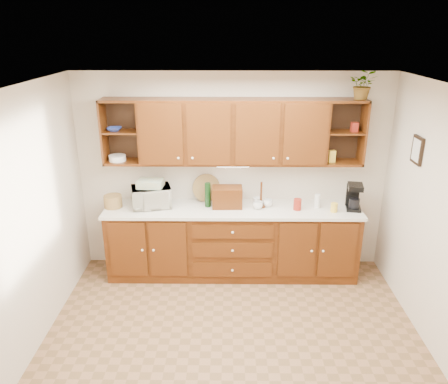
{
  "coord_description": "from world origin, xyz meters",
  "views": [
    {
      "loc": [
        -0.05,
        -3.67,
        3.08
      ],
      "look_at": [
        -0.11,
        1.15,
        1.26
      ],
      "focal_mm": 35.0,
      "sensor_mm": 36.0,
      "label": 1
    }
  ],
  "objects_px": {
    "microwave": "(151,197)",
    "potted_plant": "(363,85)",
    "coffee_maker": "(354,197)",
    "bread_box": "(227,197)"
  },
  "relations": [
    {
      "from": "potted_plant",
      "to": "coffee_maker",
      "type": "bearing_deg",
      "value": -88.96
    },
    {
      "from": "microwave",
      "to": "coffee_maker",
      "type": "relative_size",
      "value": 1.45
    },
    {
      "from": "microwave",
      "to": "coffee_maker",
      "type": "distance_m",
      "value": 2.55
    },
    {
      "from": "microwave",
      "to": "potted_plant",
      "type": "distance_m",
      "value": 2.9
    },
    {
      "from": "bread_box",
      "to": "microwave",
      "type": "bearing_deg",
      "value": 179.25
    },
    {
      "from": "microwave",
      "to": "coffee_maker",
      "type": "height_order",
      "value": "coffee_maker"
    },
    {
      "from": "bread_box",
      "to": "coffee_maker",
      "type": "distance_m",
      "value": 1.59
    },
    {
      "from": "microwave",
      "to": "bread_box",
      "type": "height_order",
      "value": "microwave"
    },
    {
      "from": "microwave",
      "to": "coffee_maker",
      "type": "xyz_separation_m",
      "value": [
        2.55,
        -0.04,
        0.03
      ]
    },
    {
      "from": "microwave",
      "to": "bread_box",
      "type": "bearing_deg",
      "value": -13.91
    }
  ]
}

